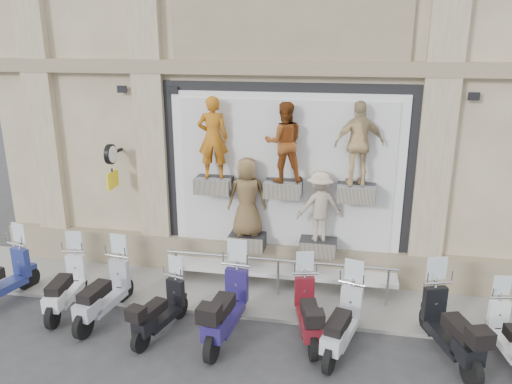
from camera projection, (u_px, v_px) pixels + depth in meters
ground at (261, 352)px, 9.04m from camera, size 90.00×90.00×0.00m
sidewalk at (278, 294)px, 11.00m from camera, size 16.00×2.20×0.08m
building at (307, 17)px, 13.83m from camera, size 14.00×8.60×12.00m
shop_vitrine at (287, 182)px, 10.89m from camera, size 5.60×0.87×4.30m
guard_rail at (278, 279)px, 10.78m from camera, size 5.06×0.10×0.93m
clock_sign_bracket at (111, 160)px, 11.23m from camera, size 0.10×0.80×1.02m
scooter_b at (65, 277)px, 10.22m from camera, size 0.78×1.92×1.52m
scooter_c at (103, 283)px, 9.88m from camera, size 0.80×2.01×1.59m
scooter_d at (160, 301)px, 9.40m from camera, size 0.91×1.78×1.39m
scooter_e at (226, 297)px, 9.24m from camera, size 0.80×2.17×1.72m
scooter_f at (308, 302)px, 9.26m from camera, size 0.94×1.92×1.50m
scooter_g at (343, 313)px, 8.86m from camera, size 1.03×1.98×1.54m
scooter_h at (452, 317)px, 8.63m from camera, size 1.23×2.11×1.65m
scooter_i at (512, 327)px, 8.57m from camera, size 0.78×1.76×1.38m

